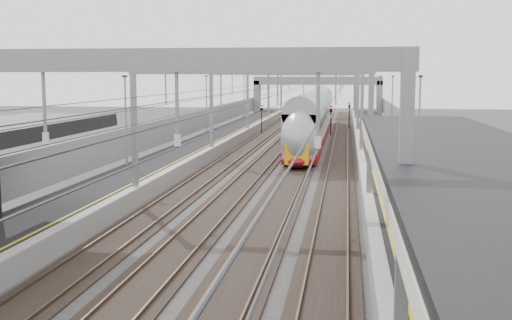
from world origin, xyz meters
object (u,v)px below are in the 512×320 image
(overbridge, at_px, (318,86))
(signal_green, at_px, (262,114))
(bench, at_px, (455,247))
(train, at_px, (314,121))

(overbridge, height_order, signal_green, overbridge)
(bench, bearing_deg, signal_green, 103.79)
(overbridge, relative_size, bench, 13.04)
(overbridge, bearing_deg, signal_green, -98.71)
(overbridge, bearing_deg, bench, -84.54)
(overbridge, distance_m, bench, 90.84)
(train, height_order, bench, train)
(train, distance_m, signal_green, 10.04)
(bench, xyz_separation_m, signal_green, (-13.84, 56.39, 0.90))
(overbridge, height_order, bench, overbridge)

